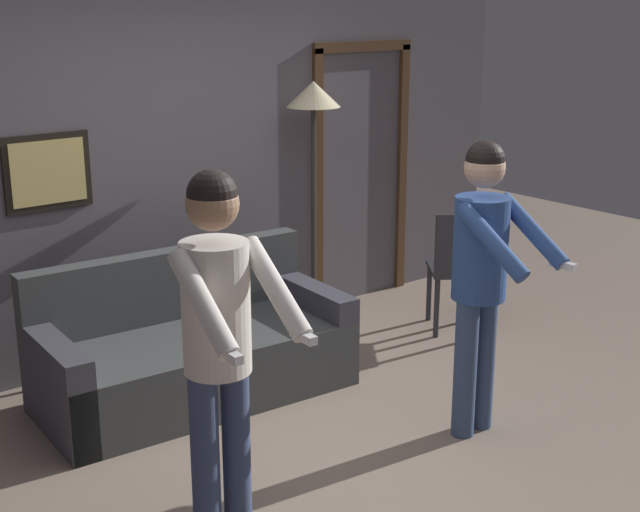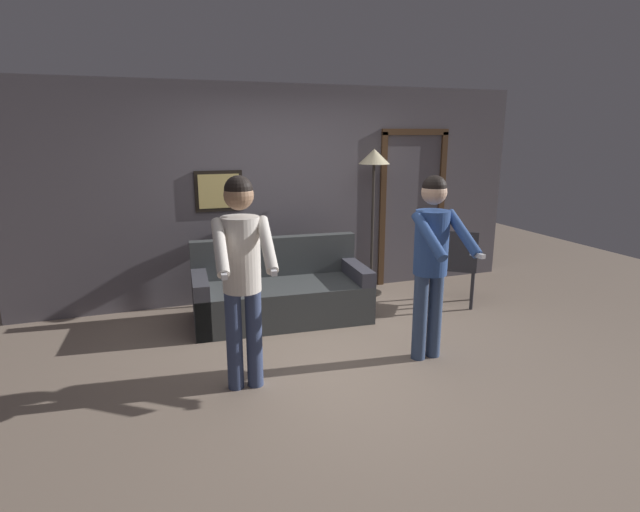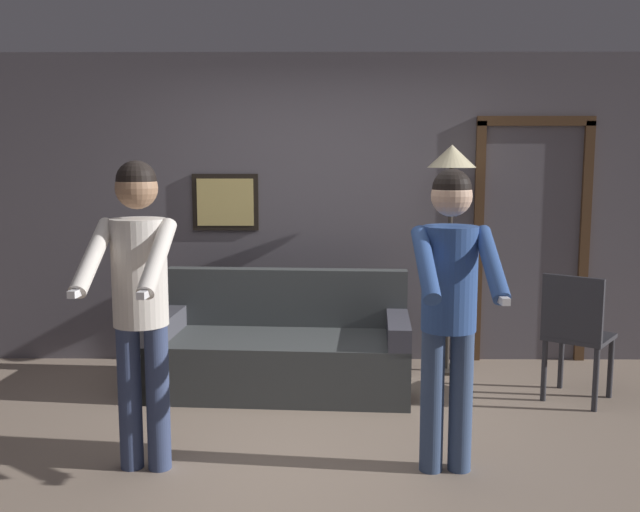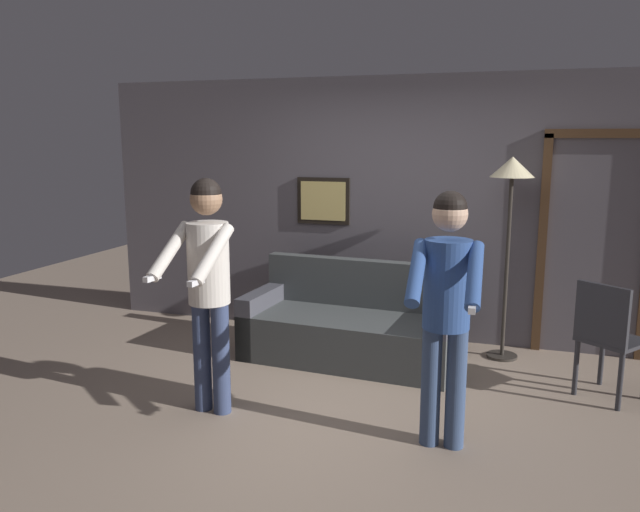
{
  "view_description": "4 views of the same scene",
  "coord_description": "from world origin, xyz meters",
  "px_view_note": "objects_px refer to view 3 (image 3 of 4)",
  "views": [
    {
      "loc": [
        -2.9,
        -3.38,
        2.41
      ],
      "look_at": [
        -0.29,
        -0.14,
        1.2
      ],
      "focal_mm": 50.0,
      "sensor_mm": 36.0,
      "label": 1
    },
    {
      "loc": [
        -1.66,
        -4.0,
        2.04
      ],
      "look_at": [
        -0.29,
        -0.17,
        1.02
      ],
      "focal_mm": 28.0,
      "sensor_mm": 36.0,
      "label": 2
    },
    {
      "loc": [
        0.03,
        -4.1,
        1.74
      ],
      "look_at": [
        0.0,
        -0.41,
        1.23
      ],
      "focal_mm": 40.0,
      "sensor_mm": 36.0,
      "label": 3
    },
    {
      "loc": [
        1.11,
        -4.19,
        1.99
      ],
      "look_at": [
        -0.15,
        -0.26,
        1.22
      ],
      "focal_mm": 35.0,
      "sensor_mm": 36.0,
      "label": 4
    }
  ],
  "objects_px": {
    "person_standing_left": "(139,286)",
    "person_standing_right": "(450,293)",
    "torchiere_lamp": "(451,178)",
    "couch": "(282,353)",
    "dining_chair_distant": "(576,330)"
  },
  "relations": [
    {
      "from": "couch",
      "to": "dining_chair_distant",
      "type": "bearing_deg",
      "value": -8.07
    },
    {
      "from": "person_standing_left",
      "to": "dining_chair_distant",
      "type": "distance_m",
      "value": 3.05
    },
    {
      "from": "person_standing_right",
      "to": "dining_chair_distant",
      "type": "distance_m",
      "value": 1.66
    },
    {
      "from": "person_standing_left",
      "to": "person_standing_right",
      "type": "relative_size",
      "value": 1.03
    },
    {
      "from": "torchiere_lamp",
      "to": "person_standing_left",
      "type": "height_order",
      "value": "torchiere_lamp"
    },
    {
      "from": "torchiere_lamp",
      "to": "couch",
      "type": "bearing_deg",
      "value": -161.06
    },
    {
      "from": "couch",
      "to": "torchiere_lamp",
      "type": "height_order",
      "value": "torchiere_lamp"
    },
    {
      "from": "torchiere_lamp",
      "to": "person_standing_right",
      "type": "distance_m",
      "value": 2.0
    },
    {
      "from": "person_standing_left",
      "to": "dining_chair_distant",
      "type": "bearing_deg",
      "value": 21.92
    },
    {
      "from": "couch",
      "to": "dining_chair_distant",
      "type": "xyz_separation_m",
      "value": [
        2.1,
        -0.3,
        0.25
      ]
    },
    {
      "from": "person_standing_right",
      "to": "person_standing_left",
      "type": "bearing_deg",
      "value": 179.47
    },
    {
      "from": "person_standing_right",
      "to": "torchiere_lamp",
      "type": "bearing_deg",
      "value": 80.2
    },
    {
      "from": "person_standing_left",
      "to": "person_standing_right",
      "type": "height_order",
      "value": "person_standing_left"
    },
    {
      "from": "person_standing_left",
      "to": "dining_chair_distant",
      "type": "xyz_separation_m",
      "value": [
        2.79,
        1.12,
        -0.52
      ]
    },
    {
      "from": "dining_chair_distant",
      "to": "person_standing_right",
      "type": "bearing_deg",
      "value": -134.04
    }
  ]
}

